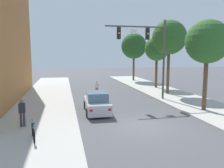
{
  "coord_description": "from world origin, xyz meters",
  "views": [
    {
      "loc": [
        -4.8,
        -12.49,
        4.4
      ],
      "look_at": [
        -0.92,
        5.16,
        2.0
      ],
      "focal_mm": 35.38,
      "sensor_mm": 36.0,
      "label": 1
    }
  ],
  "objects_px": {
    "bicycle_leaning": "(33,132)",
    "street_tree_third": "(157,49)",
    "pedestrian_crossing_road": "(97,87)",
    "street_tree_nearest": "(207,42)",
    "car_lead_silver": "(97,103)",
    "street_tree_second": "(169,38)",
    "traffic_signal_mast": "(148,45)",
    "street_tree_farthest": "(134,46)",
    "pedestrian_sidewalk_left_walker": "(22,112)"
  },
  "relations": [
    {
      "from": "car_lead_silver",
      "to": "street_tree_nearest",
      "type": "distance_m",
      "value": 9.53
    },
    {
      "from": "street_tree_nearest",
      "to": "traffic_signal_mast",
      "type": "bearing_deg",
      "value": 120.7
    },
    {
      "from": "street_tree_second",
      "to": "street_tree_third",
      "type": "relative_size",
      "value": 1.2
    },
    {
      "from": "street_tree_third",
      "to": "pedestrian_sidewalk_left_walker",
      "type": "bearing_deg",
      "value": -137.16
    },
    {
      "from": "traffic_signal_mast",
      "to": "car_lead_silver",
      "type": "distance_m",
      "value": 7.74
    },
    {
      "from": "car_lead_silver",
      "to": "street_tree_second",
      "type": "bearing_deg",
      "value": 33.36
    },
    {
      "from": "pedestrian_sidewalk_left_walker",
      "to": "street_tree_farthest",
      "type": "bearing_deg",
      "value": 57.33
    },
    {
      "from": "traffic_signal_mast",
      "to": "street_tree_farthest",
      "type": "xyz_separation_m",
      "value": [
        3.65,
        15.61,
        0.51
      ]
    },
    {
      "from": "pedestrian_crossing_road",
      "to": "bicycle_leaning",
      "type": "bearing_deg",
      "value": -112.79
    },
    {
      "from": "traffic_signal_mast",
      "to": "pedestrian_sidewalk_left_walker",
      "type": "bearing_deg",
      "value": -149.32
    },
    {
      "from": "traffic_signal_mast",
      "to": "street_tree_third",
      "type": "height_order",
      "value": "traffic_signal_mast"
    },
    {
      "from": "street_tree_farthest",
      "to": "bicycle_leaning",
      "type": "bearing_deg",
      "value": -118.52
    },
    {
      "from": "pedestrian_sidewalk_left_walker",
      "to": "street_tree_farthest",
      "type": "xyz_separation_m",
      "value": [
        13.91,
        21.7,
        4.76
      ]
    },
    {
      "from": "pedestrian_crossing_road",
      "to": "street_tree_farthest",
      "type": "height_order",
      "value": "street_tree_farthest"
    },
    {
      "from": "pedestrian_crossing_road",
      "to": "street_tree_third",
      "type": "xyz_separation_m",
      "value": [
        8.35,
        3.54,
        4.25
      ]
    },
    {
      "from": "bicycle_leaning",
      "to": "street_tree_third",
      "type": "relative_size",
      "value": 0.26
    },
    {
      "from": "bicycle_leaning",
      "to": "street_tree_farthest",
      "type": "relative_size",
      "value": 0.22
    },
    {
      "from": "car_lead_silver",
      "to": "street_tree_third",
      "type": "relative_size",
      "value": 0.65
    },
    {
      "from": "pedestrian_sidewalk_left_walker",
      "to": "street_tree_second",
      "type": "distance_m",
      "value": 16.98
    },
    {
      "from": "pedestrian_crossing_road",
      "to": "street_tree_third",
      "type": "height_order",
      "value": "street_tree_third"
    },
    {
      "from": "bicycle_leaning",
      "to": "street_tree_farthest",
      "type": "distance_m",
      "value": 27.8
    },
    {
      "from": "car_lead_silver",
      "to": "street_tree_second",
      "type": "xyz_separation_m",
      "value": [
        8.76,
        5.77,
        5.51
      ]
    },
    {
      "from": "street_tree_third",
      "to": "bicycle_leaning",
      "type": "bearing_deg",
      "value": -130.78
    },
    {
      "from": "bicycle_leaning",
      "to": "street_tree_third",
      "type": "distance_m",
      "value": 21.0
    },
    {
      "from": "pedestrian_sidewalk_left_walker",
      "to": "street_tree_third",
      "type": "height_order",
      "value": "street_tree_third"
    },
    {
      "from": "bicycle_leaning",
      "to": "street_tree_second",
      "type": "relative_size",
      "value": 0.22
    },
    {
      "from": "street_tree_second",
      "to": "street_tree_third",
      "type": "height_order",
      "value": "street_tree_second"
    },
    {
      "from": "traffic_signal_mast",
      "to": "pedestrian_crossing_road",
      "type": "height_order",
      "value": "traffic_signal_mast"
    },
    {
      "from": "car_lead_silver",
      "to": "pedestrian_crossing_road",
      "type": "height_order",
      "value": "pedestrian_crossing_road"
    },
    {
      "from": "pedestrian_crossing_road",
      "to": "street_tree_second",
      "type": "height_order",
      "value": "street_tree_second"
    },
    {
      "from": "traffic_signal_mast",
      "to": "street_tree_second",
      "type": "xyz_separation_m",
      "value": [
        3.39,
        2.59,
        0.92
      ]
    },
    {
      "from": "traffic_signal_mast",
      "to": "street_tree_third",
      "type": "relative_size",
      "value": 1.13
    },
    {
      "from": "car_lead_silver",
      "to": "street_tree_second",
      "type": "relative_size",
      "value": 0.54
    },
    {
      "from": "pedestrian_crossing_road",
      "to": "pedestrian_sidewalk_left_walker",
      "type": "bearing_deg",
      "value": -121.4
    },
    {
      "from": "pedestrian_sidewalk_left_walker",
      "to": "bicycle_leaning",
      "type": "xyz_separation_m",
      "value": [
        0.89,
        -2.28,
        -0.52
      ]
    },
    {
      "from": "car_lead_silver",
      "to": "street_tree_third",
      "type": "distance_m",
      "value": 14.63
    },
    {
      "from": "street_tree_second",
      "to": "street_tree_farthest",
      "type": "relative_size",
      "value": 1.02
    },
    {
      "from": "pedestrian_crossing_road",
      "to": "car_lead_silver",
      "type": "bearing_deg",
      "value": -98.58
    },
    {
      "from": "street_tree_nearest",
      "to": "street_tree_third",
      "type": "height_order",
      "value": "street_tree_nearest"
    },
    {
      "from": "pedestrian_sidewalk_left_walker",
      "to": "street_tree_second",
      "type": "relative_size",
      "value": 0.21
    },
    {
      "from": "pedestrian_crossing_road",
      "to": "street_tree_nearest",
      "type": "xyz_separation_m",
      "value": [
        7.17,
        -8.36,
        4.43
      ]
    },
    {
      "from": "pedestrian_crossing_road",
      "to": "street_tree_farthest",
      "type": "xyz_separation_m",
      "value": [
        8.0,
        12.0,
        4.91
      ]
    },
    {
      "from": "pedestrian_sidewalk_left_walker",
      "to": "street_tree_nearest",
      "type": "height_order",
      "value": "street_tree_nearest"
    },
    {
      "from": "street_tree_nearest",
      "to": "street_tree_second",
      "type": "bearing_deg",
      "value": 85.57
    },
    {
      "from": "bicycle_leaning",
      "to": "street_tree_nearest",
      "type": "relative_size",
      "value": 0.25
    },
    {
      "from": "car_lead_silver",
      "to": "street_tree_farthest",
      "type": "relative_size",
      "value": 0.55
    },
    {
      "from": "car_lead_silver",
      "to": "street_tree_nearest",
      "type": "bearing_deg",
      "value": -10.9
    },
    {
      "from": "bicycle_leaning",
      "to": "street_tree_third",
      "type": "bearing_deg",
      "value": 49.22
    },
    {
      "from": "traffic_signal_mast",
      "to": "pedestrian_sidewalk_left_walker",
      "type": "height_order",
      "value": "traffic_signal_mast"
    },
    {
      "from": "street_tree_nearest",
      "to": "street_tree_second",
      "type": "distance_m",
      "value": 7.42
    }
  ]
}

